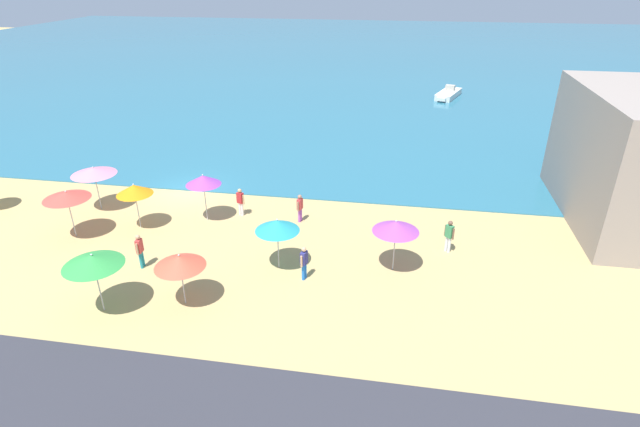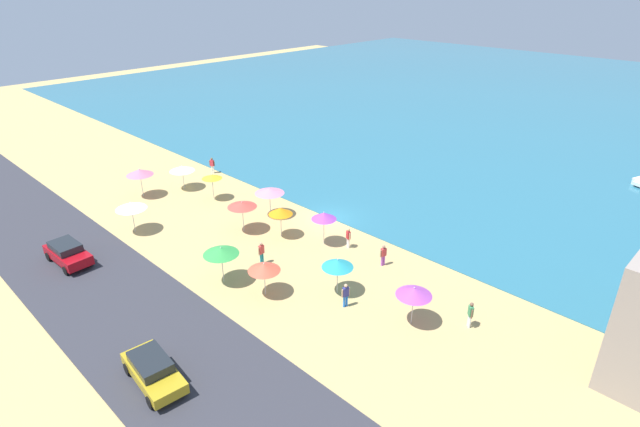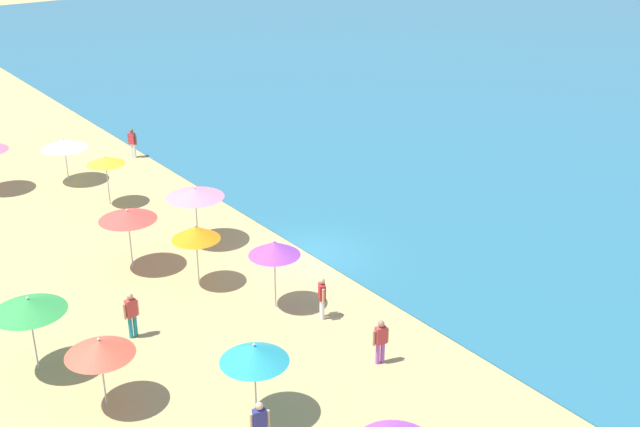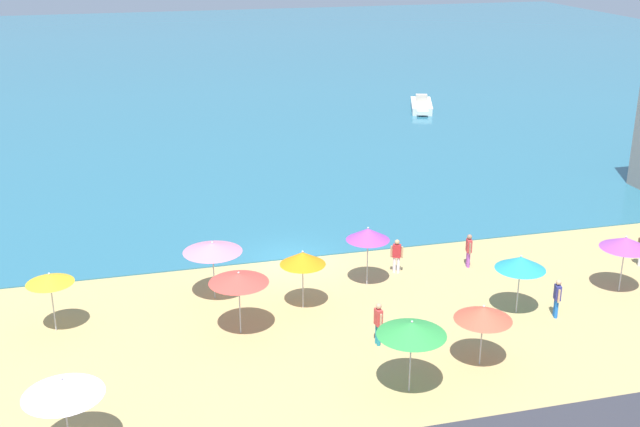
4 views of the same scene
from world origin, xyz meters
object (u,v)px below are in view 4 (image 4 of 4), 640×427
(bather_3, at_px, (469,249))
(bather_4, at_px, (557,296))
(beach_umbrella_3, at_px, (212,247))
(beach_umbrella_7, at_px, (521,263))
(skiff_nearshore, at_px, (421,106))
(beach_umbrella_1, at_px, (50,279))
(beach_umbrella_9, at_px, (239,278))
(bather_0, at_px, (397,254))
(beach_umbrella_6, at_px, (63,387))
(bather_1, at_px, (378,322))
(beach_umbrella_11, at_px, (626,243))
(beach_umbrella_10, at_px, (303,258))
(beach_umbrella_8, at_px, (368,234))
(beach_umbrella_5, at_px, (412,329))
(beach_umbrella_2, at_px, (483,313))

(bather_3, relative_size, bather_4, 0.97)
(beach_umbrella_3, relative_size, bather_4, 1.57)
(beach_umbrella_7, xyz_separation_m, skiff_nearshore, (9.74, 35.27, -1.79))
(beach_umbrella_1, relative_size, beach_umbrella_9, 0.96)
(bather_0, xyz_separation_m, bather_4, (4.71, -5.64, 0.01))
(beach_umbrella_6, xyz_separation_m, bather_1, (10.93, 3.87, -1.32))
(beach_umbrella_11, bearing_deg, beach_umbrella_9, 178.41)
(bather_0, bearing_deg, beach_umbrella_1, -172.99)
(beach_umbrella_1, height_order, bather_4, beach_umbrella_1)
(beach_umbrella_3, relative_size, beach_umbrella_7, 1.01)
(bather_3, xyz_separation_m, bather_4, (1.31, -5.45, 0.03))
(beach_umbrella_1, distance_m, beach_umbrella_10, 9.72)
(beach_umbrella_3, distance_m, bather_0, 8.37)
(beach_umbrella_1, bearing_deg, beach_umbrella_7, -9.91)
(beach_umbrella_7, xyz_separation_m, bather_4, (1.34, -0.72, -1.29))
(beach_umbrella_1, xyz_separation_m, beach_umbrella_3, (6.33, 1.30, 0.09))
(beach_umbrella_6, relative_size, skiff_nearshore, 0.49)
(beach_umbrella_3, xyz_separation_m, bather_3, (11.64, 0.30, -1.41))
(beach_umbrella_9, height_order, beach_umbrella_11, beach_umbrella_9)
(beach_umbrella_8, xyz_separation_m, bather_3, (5.06, 0.68, -1.48))
(bather_3, bearing_deg, beach_umbrella_3, -178.54)
(beach_umbrella_8, height_order, bather_4, beach_umbrella_8)
(beach_umbrella_11, relative_size, bather_0, 1.59)
(beach_umbrella_3, relative_size, beach_umbrella_6, 0.98)
(bather_4, bearing_deg, beach_umbrella_9, 171.40)
(beach_umbrella_7, relative_size, bather_3, 1.60)
(beach_umbrella_11, bearing_deg, beach_umbrella_5, -156.31)
(beach_umbrella_1, relative_size, beach_umbrella_2, 1.04)
(bather_4, bearing_deg, beach_umbrella_8, 143.21)
(beach_umbrella_7, height_order, bather_3, beach_umbrella_7)
(bather_3, bearing_deg, beach_umbrella_8, -172.30)
(bather_4, bearing_deg, beach_umbrella_11, 20.17)
(bather_1, xyz_separation_m, bather_3, (6.26, 5.75, -0.07))
(beach_umbrella_7, relative_size, beach_umbrella_8, 0.94)
(beach_umbrella_1, distance_m, beach_umbrella_9, 7.16)
(beach_umbrella_3, bearing_deg, beach_umbrella_9, -80.34)
(beach_umbrella_9, xyz_separation_m, skiff_nearshore, (20.79, 34.12, -1.91))
(bather_1, relative_size, bather_3, 1.07)
(beach_umbrella_1, bearing_deg, skiff_nearshore, 49.27)
(beach_umbrella_10, bearing_deg, beach_umbrella_11, -8.13)
(beach_umbrella_9, distance_m, beach_umbrella_11, 16.26)
(beach_umbrella_1, distance_m, bather_3, 18.09)
(beach_umbrella_5, distance_m, beach_umbrella_10, 7.22)
(beach_umbrella_1, distance_m, beach_umbrella_2, 16.11)
(beach_umbrella_11, bearing_deg, bather_3, 142.10)
(beach_umbrella_10, distance_m, beach_umbrella_11, 13.57)
(beach_umbrella_6, distance_m, beach_umbrella_9, 8.60)
(beach_umbrella_10, bearing_deg, skiff_nearshore, 61.17)
(beach_umbrella_7, height_order, beach_umbrella_9, beach_umbrella_9)
(bather_0, bearing_deg, beach_umbrella_11, -26.21)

